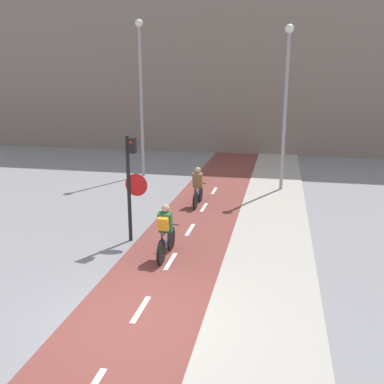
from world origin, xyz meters
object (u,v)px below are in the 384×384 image
Objects in this scene: street_lamp_sidewalk at (286,92)px; cyclist_near at (166,233)px; traffic_light_pole at (131,177)px; street_lamp_far at (141,84)px; cyclist_far at (198,189)px.

street_lamp_sidewalk is 4.01× the size of cyclist_near.
street_lamp_far reaches higher than traffic_light_pole.
traffic_light_pole is 0.43× the size of street_lamp_far.
street_lamp_far is 1.08× the size of street_lamp_sidewalk.
cyclist_far is (3.68, -4.58, -3.78)m from street_lamp_far.
cyclist_far is at bearing 91.05° from cyclist_near.
cyclist_near is at bearing -68.50° from street_lamp_far.
traffic_light_pole reaches higher than cyclist_far.
cyclist_near is at bearing -110.55° from street_lamp_sidewalk.
traffic_light_pole is at bearing -121.50° from street_lamp_sidewalk.
street_lamp_sidewalk reaches higher than cyclist_near.
cyclist_near is 4.99m from cyclist_far.
cyclist_far is at bearing -51.22° from street_lamp_far.
traffic_light_pole is at bearing 142.04° from cyclist_near.
cyclist_far is (1.20, 3.98, -1.29)m from traffic_light_pole.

